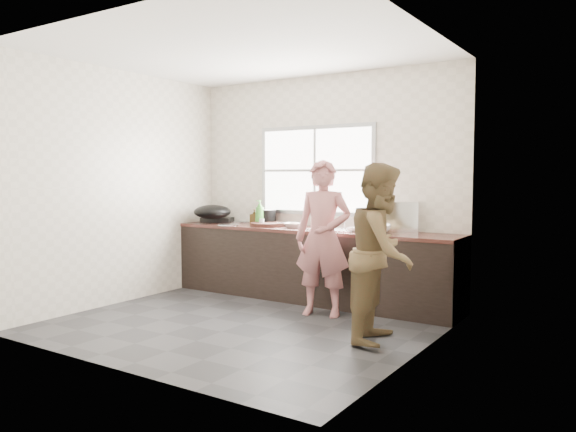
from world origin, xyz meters
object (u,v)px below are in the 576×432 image
Objects in this scene: cutting_board at (268,224)px; burner at (219,219)px; black_pot at (266,217)px; bottle_brown_tall at (254,217)px; woman at (323,243)px; bowl_crabs at (378,230)px; pot_lid_right at (239,222)px; bowl_mince at (294,225)px; glass_jar at (262,222)px; bottle_green at (260,213)px; bottle_brown_short at (261,218)px; person_side at (382,253)px; bowl_held at (354,229)px; plate_food at (259,223)px; dish_rack at (398,217)px; wok at (212,212)px; pot_lid_left at (228,225)px.

cutting_board is 1.06× the size of burner.
bottle_brown_tall is (-0.11, -0.09, -0.00)m from black_pot.
bottle_brown_tall is at bearing 142.66° from woman.
bowl_crabs reaches higher than pot_lid_right.
bowl_crabs is at bearing -1.52° from bowl_mince.
glass_jar reaches higher than pot_lid_right.
bottle_green is 0.78× the size of burner.
bowl_mince is 1.43× the size of bottle_brown_short.
glass_jar is (-2.05, 1.01, 0.11)m from person_side.
bottle_green is (-1.38, 0.12, 0.13)m from bowl_held.
bottle_brown_tall is (-1.77, 0.13, 0.06)m from bowl_crabs.
bowl_mince is 0.58m from bottle_green.
bottle_green is (-0.56, 0.07, 0.13)m from bowl_mince.
pot_lid_right is at bearing 180.00° from plate_food.
dish_rack is at bearing 1.73° from black_pot.
cutting_board is 1.96× the size of bowl_crabs.
wok is at bearing -162.95° from bottle_brown_tall.
bowl_crabs reaches higher than cutting_board.
cutting_board is 1.60× the size of pot_lid_left.
person_side is 17.46× the size of glass_jar.
bottle_green is 0.43m from pot_lid_left.
woman reaches higher than glass_jar.
woman reaches higher than bottle_brown_short.
woman reaches higher than bowl_mince.
bottle_brown_short reaches higher than bowl_crabs.
person_side is 5.92× the size of pot_lid_left.
pot_lid_left is 0.47m from pot_lid_right.
pot_lid_left is at bearing -159.70° from cutting_board.
black_pot is at bearing 172.26° from bowl_crabs.
bowl_mince is 0.45m from glass_jar.
cutting_board is 0.85m from wok.
bowl_crabs is 1.67m from bottle_green.
woman is at bearing -36.75° from bowl_mince.
wok reaches higher than glass_jar.
bowl_held is 1.44m from bottle_brown_short.
glass_jar is (-1.15, 0.49, 0.13)m from woman.
bottle_brown_short is (-1.43, 0.21, 0.05)m from bowl_held.
bottle_green is at bearing 174.97° from bowl_held.
bowl_held is 0.50× the size of burner.
woman reaches higher than bottle_brown_tall.
black_pot reaches higher than pot_lid_right.
bottle_green is 1.79m from dish_rack.
pot_lid_right is (-1.04, 0.26, -0.02)m from bowl_mince.
black_pot is at bearing 131.10° from cutting_board.
bowl_mince is at bearing -9.42° from burner.
pot_lid_left is (0.35, -0.11, -0.15)m from wok.
bowl_held is at bearing 62.11° from woman.
cutting_board is 0.39m from bowl_mince.
dish_rack is at bearing 9.60° from glass_jar.
black_pot reaches higher than pot_lid_left.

